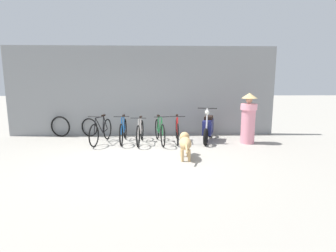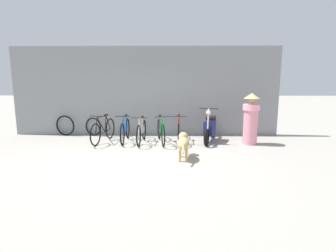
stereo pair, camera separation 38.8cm
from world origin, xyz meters
TOP-DOWN VIEW (x-y plane):
  - ground_plane at (0.00, 0.00)m, footprint 60.00×60.00m
  - shop_wall_back at (0.00, 3.01)m, footprint 9.28×0.20m
  - bicycle_0 at (-1.22, 1.80)m, footprint 0.47×1.73m
  - bicycle_1 at (-0.55, 1.90)m, footprint 0.46×1.71m
  - bicycle_2 at (-0.00, 1.70)m, footprint 0.46×1.64m
  - bicycle_3 at (0.60, 1.73)m, footprint 0.46×1.74m
  - bicycle_4 at (1.15, 1.88)m, footprint 0.46×1.73m
  - motorcycle at (2.14, 1.92)m, footprint 0.68×1.73m
  - stray_dog at (1.23, 0.05)m, footprint 0.32×1.17m
  - person_in_robes at (3.31, 1.59)m, footprint 0.59×0.59m
  - spare_tire_left at (-2.81, 2.75)m, footprint 0.72×0.20m
  - spare_tire_right at (-1.82, 2.76)m, footprint 0.62×0.27m

SIDE VIEW (x-z plane):
  - ground_plane at x=0.00m, z-range 0.00..0.00m
  - spare_tire_right at x=-1.82m, z-range 0.00..0.64m
  - bicycle_2 at x=0.00m, z-range -0.07..0.77m
  - bicycle_1 at x=-0.55m, z-range -0.08..0.79m
  - spare_tire_left at x=-2.81m, z-range 0.00..0.72m
  - bicycle_4 at x=1.15m, z-range -0.07..0.79m
  - bicycle_3 at x=0.60m, z-range -0.07..0.80m
  - bicycle_0 at x=-1.22m, z-range -0.08..0.81m
  - stray_dog at x=1.23m, z-range 0.10..0.70m
  - motorcycle at x=2.14m, z-range -0.12..0.98m
  - person_in_robes at x=3.31m, z-range 0.03..1.58m
  - shop_wall_back at x=0.00m, z-range 0.00..3.08m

